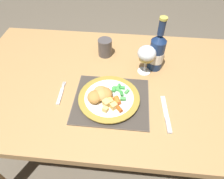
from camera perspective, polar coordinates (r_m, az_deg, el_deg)
name	(u,v)px	position (r m, az deg, el deg)	size (l,w,h in m)	color
ground_plane	(114,151)	(1.55, 0.66, -17.08)	(6.00, 6.00, 0.00)	brown
dining_table	(115,93)	(1.01, 0.97, -1.05)	(1.42, 0.81, 0.74)	#AD7F4C
placemat	(111,100)	(0.85, -0.20, -3.13)	(0.32, 0.28, 0.01)	brown
dinner_plate	(109,98)	(0.84, -0.84, -2.54)	(0.26, 0.26, 0.02)	white
breaded_croquettes	(101,94)	(0.82, -3.28, -1.36)	(0.12, 0.11, 0.04)	#B77F3D
green_beans_pile	(118,91)	(0.85, 1.76, -0.43)	(0.10, 0.09, 0.02)	#4CA84C
glazed_carrots	(115,102)	(0.81, 0.79, -3.47)	(0.08, 0.08, 0.02)	orange
fork	(61,94)	(0.91, -14.43, -1.33)	(0.02, 0.13, 0.01)	silver
table_knife	(167,117)	(0.83, 15.34, -7.53)	(0.03, 0.18, 0.01)	silver
wine_glass	(147,54)	(0.93, 9.86, 9.84)	(0.08, 0.08, 0.15)	silver
bottle	(157,52)	(0.97, 12.70, 10.50)	(0.07, 0.07, 0.27)	navy
roast_potatoes	(108,104)	(0.80, -1.05, -4.07)	(0.07, 0.07, 0.03)	gold
drinking_cup	(105,47)	(1.06, -1.99, 12.01)	(0.07, 0.07, 0.09)	#4C4747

